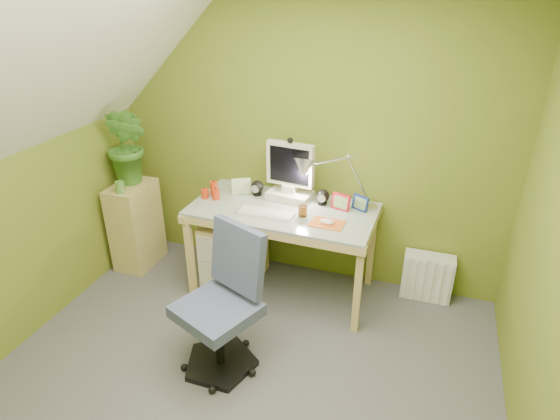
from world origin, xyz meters
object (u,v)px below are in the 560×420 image
(desk_lamp, at_px, (349,168))
(potted_plant, at_px, (128,146))
(radiator, at_px, (427,277))
(task_chair, at_px, (216,309))
(side_ledge, at_px, (136,225))
(desk, at_px, (283,250))
(monitor, at_px, (290,166))

(desk_lamp, height_order, potted_plant, potted_plant)
(radiator, bearing_deg, potted_plant, -174.83)
(task_chair, bearing_deg, desk_lamp, 85.97)
(desk_lamp, xyz_separation_m, potted_plant, (-1.79, -0.16, 0.03))
(desk_lamp, height_order, side_ledge, desk_lamp)
(desk, bearing_deg, task_chair, -95.74)
(radiator, bearing_deg, desk, -167.00)
(potted_plant, distance_m, radiator, 2.64)
(desk, bearing_deg, side_ledge, -177.27)
(desk_lamp, relative_size, side_ledge, 0.82)
(potted_plant, xyz_separation_m, radiator, (2.47, 0.25, -0.90))
(monitor, bearing_deg, desk_lamp, 6.52)
(monitor, bearing_deg, task_chair, -89.66)
(monitor, relative_size, task_chair, 0.59)
(potted_plant, bearing_deg, monitor, 6.63)
(side_ledge, height_order, radiator, side_ledge)
(potted_plant, bearing_deg, desk, -1.01)
(desk_lamp, distance_m, potted_plant, 1.80)
(monitor, xyz_separation_m, radiator, (1.12, 0.09, -0.83))
(desk_lamp, relative_size, radiator, 1.62)
(potted_plant, bearing_deg, desk_lamp, 4.98)
(desk, relative_size, desk_lamp, 2.24)
(monitor, height_order, task_chair, monitor)
(side_ledge, relative_size, radiator, 1.98)
(desk, distance_m, monitor, 0.68)
(desk_lamp, bearing_deg, radiator, 6.48)
(monitor, xyz_separation_m, potted_plant, (-1.34, -0.16, 0.06))
(desk_lamp, bearing_deg, side_ledge, -174.59)
(desk, distance_m, desk_lamp, 0.84)
(monitor, xyz_separation_m, side_ledge, (-1.34, -0.21, -0.65))
(monitor, height_order, side_ledge, monitor)
(desk, distance_m, potted_plant, 1.52)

